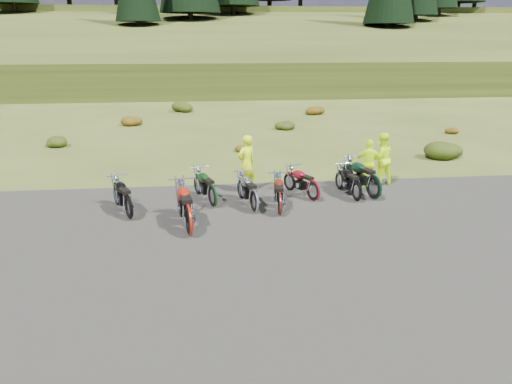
{
  "coord_description": "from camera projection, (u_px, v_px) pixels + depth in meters",
  "views": [
    {
      "loc": [
        -2.18,
        -12.99,
        5.1
      ],
      "look_at": [
        -0.65,
        0.67,
        0.76
      ],
      "focal_mm": 35.0,
      "sensor_mm": 36.0,
      "label": 1
    }
  ],
  "objects": [
    {
      "name": "hill_slope",
      "position": [
        217.0,
        78.0,
        61.45
      ],
      "size": [
        300.0,
        45.97,
        9.37
      ],
      "primitive_type": null,
      "rotation": [
        0.14,
        0.0,
        0.0
      ],
      "color": "#2D3A13",
      "rests_on": "ground"
    },
    {
      "name": "motorcycle_4",
      "position": [
        280.0,
        216.0,
        14.71
      ],
      "size": [
        0.84,
        2.01,
        1.03
      ],
      "primitive_type": null,
      "rotation": [
        0.0,
        0.0,
        1.47
      ],
      "color": "#57170E",
      "rests_on": "ground"
    },
    {
      "name": "shrub_1",
      "position": [
        55.0,
        140.0,
        23.72
      ],
      "size": [
        1.03,
        1.03,
        0.61
      ],
      "primitive_type": "ellipsoid",
      "color": "black",
      "rests_on": "ground"
    },
    {
      "name": "motorcycle_7",
      "position": [
        373.0,
        200.0,
        16.14
      ],
      "size": [
        1.4,
        2.4,
        1.19
      ],
      "primitive_type": null,
      "rotation": [
        0.0,
        0.0,
        1.87
      ],
      "color": "black",
      "rests_on": "ground"
    },
    {
      "name": "person_middle",
      "position": [
        246.0,
        164.0,
        16.65
      ],
      "size": [
        0.84,
        0.77,
        1.93
      ],
      "primitive_type": "imported",
      "rotation": [
        0.0,
        0.0,
        3.73
      ],
      "color": "#D5FB0D",
      "rests_on": "ground"
    },
    {
      "name": "shrub_6",
      "position": [
        314.0,
        109.0,
        33.29
      ],
      "size": [
        1.3,
        1.3,
        0.77
      ],
      "primitive_type": "ellipsoid",
      "color": "#60360C",
      "rests_on": "ground"
    },
    {
      "name": "person_right_a",
      "position": [
        381.0,
        160.0,
        17.42
      ],
      "size": [
        1.03,
        0.87,
        1.86
      ],
      "primitive_type": "imported",
      "rotation": [
        0.0,
        0.0,
        3.34
      ],
      "color": "#D5FB0D",
      "rests_on": "ground"
    },
    {
      "name": "shrub_7",
      "position": [
        445.0,
        147.0,
        21.55
      ],
      "size": [
        1.56,
        1.56,
        0.92
      ],
      "primitive_type": "ellipsoid",
      "color": "black",
      "rests_on": "ground"
    },
    {
      "name": "shrub_5",
      "position": [
        284.0,
        124.0,
        27.99
      ],
      "size": [
        1.03,
        1.03,
        0.61
      ],
      "primitive_type": "ellipsoid",
      "color": "black",
      "rests_on": "ground"
    },
    {
      "name": "motorcycle_3",
      "position": [
        254.0,
        213.0,
        14.95
      ],
      "size": [
        1.07,
        2.09,
        1.04
      ],
      "primitive_type": null,
      "rotation": [
        0.0,
        0.0,
        1.78
      ],
      "color": "#B6B5BB",
      "rests_on": "ground"
    },
    {
      "name": "shrub_4",
      "position": [
        241.0,
        147.0,
        22.68
      ],
      "size": [
        0.77,
        0.77,
        0.45
      ],
      "primitive_type": "ellipsoid",
      "color": "#60360C",
      "rests_on": "ground"
    },
    {
      "name": "motorcycle_0",
      "position": [
        130.0,
        220.0,
        14.4
      ],
      "size": [
        1.4,
        2.14,
        1.07
      ],
      "primitive_type": null,
      "rotation": [
        0.0,
        0.0,
        1.96
      ],
      "color": "black",
      "rests_on": "ground"
    },
    {
      "name": "person_right_b",
      "position": [
        369.0,
        164.0,
        17.17
      ],
      "size": [
        1.06,
        0.65,
        1.69
      ],
      "primitive_type": "imported",
      "rotation": [
        0.0,
        0.0,
        2.88
      ],
      "color": "#D5FB0D",
      "rests_on": "ground"
    },
    {
      "name": "shrub_8",
      "position": [
        449.0,
        129.0,
        26.95
      ],
      "size": [
        0.77,
        0.77,
        0.45
      ],
      "primitive_type": "ellipsoid",
      "color": "#60360C",
      "rests_on": "ground"
    },
    {
      "name": "shrub_2",
      "position": [
        131.0,
        119.0,
        29.03
      ],
      "size": [
        1.3,
        1.3,
        0.77
      ],
      "primitive_type": "ellipsoid",
      "color": "#60360C",
      "rests_on": "ground"
    },
    {
      "name": "motorcycle_2",
      "position": [
        213.0,
        207.0,
        15.42
      ],
      "size": [
        1.29,
        2.1,
        1.04
      ],
      "primitive_type": null,
      "rotation": [
        0.0,
        0.0,
        1.91
      ],
      "color": "black",
      "rests_on": "ground"
    },
    {
      "name": "motorcycle_1",
      "position": [
        190.0,
        236.0,
        13.24
      ],
      "size": [
        1.15,
        2.44,
        1.23
      ],
      "primitive_type": null,
      "rotation": [
        0.0,
        0.0,
        1.73
      ],
      "color": "#A11B0B",
      "rests_on": "ground"
    },
    {
      "name": "ground",
      "position": [
        281.0,
        224.0,
        14.07
      ],
      "size": [
        300.0,
        300.0,
        0.0
      ],
      "primitive_type": "plane",
      "color": "#3A4918",
      "rests_on": "ground"
    },
    {
      "name": "gravel_pad",
      "position": [
        294.0,
        253.0,
        12.18
      ],
      "size": [
        20.0,
        12.0,
        0.04
      ],
      "primitive_type": "cube",
      "color": "black",
      "rests_on": "ground"
    },
    {
      "name": "motorcycle_6",
      "position": [
        313.0,
        201.0,
        15.98
      ],
      "size": [
        1.41,
        1.96,
        0.98
      ],
      "primitive_type": null,
      "rotation": [
        0.0,
        0.0,
        2.04
      ],
      "color": "maroon",
      "rests_on": "ground"
    },
    {
      "name": "shrub_3",
      "position": [
        183.0,
        105.0,
        34.33
      ],
      "size": [
        1.56,
        1.56,
        0.92
      ],
      "primitive_type": "ellipsoid",
      "color": "black",
      "rests_on": "ground"
    },
    {
      "name": "motorcycle_5",
      "position": [
        356.0,
        202.0,
        15.94
      ],
      "size": [
        0.93,
        2.0,
        1.01
      ],
      "primitive_type": null,
      "rotation": [
        0.0,
        0.0,
        1.73
      ],
      "color": "black",
      "rests_on": "ground"
    },
    {
      "name": "hill_plateau",
      "position": [
        207.0,
        57.0,
        118.3
      ],
      "size": [
        300.0,
        90.0,
        9.17
      ],
      "primitive_type": "cube",
      "color": "#2D3A13",
      "rests_on": "ground"
    }
  ]
}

